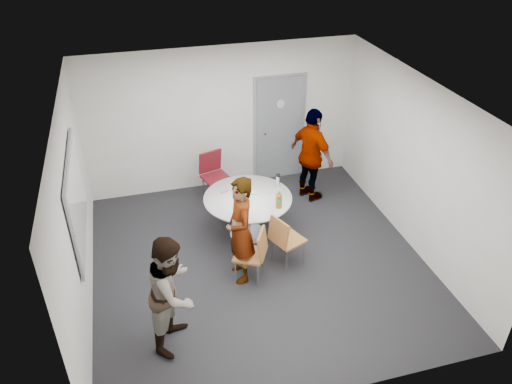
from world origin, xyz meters
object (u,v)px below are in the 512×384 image
object	(u,v)px
whiteboard	(77,199)
table	(249,202)
person_left	(173,292)
chair_near_right	(284,237)
chair_far	(214,171)
door	(279,129)
chair_near_left	(255,251)
person_main	(240,231)
person_right	(312,156)

from	to	relation	value
whiteboard	table	size ratio (longest dim) A/B	1.34
table	person_left	distance (m)	2.41
whiteboard	chair_near_right	xyz separation A→B (m)	(2.80, -0.38, -0.91)
chair_far	person_left	bearing A→B (deg)	53.72
door	chair_far	size ratio (longest dim) A/B	2.24
chair_near_left	person_left	world-z (taller)	person_left
person_left	chair_near_left	bearing A→B (deg)	-28.77
door	table	distance (m)	2.09
whiteboard	person_left	world-z (taller)	whiteboard
door	person_main	distance (m)	3.09
table	person_right	distance (m)	1.62
chair_near_left	table	bearing A→B (deg)	17.84
door	person_left	xyz separation A→B (m)	(-2.52, -3.68, -0.22)
whiteboard	chair_far	world-z (taller)	whiteboard
chair_far	person_left	distance (m)	3.37
chair_far	whiteboard	bearing A→B (deg)	22.55
whiteboard	table	bearing A→B (deg)	11.73
chair_near_right	person_left	distance (m)	2.05
chair_near_right	person_left	size ratio (longest dim) A/B	0.55
chair_near_left	chair_far	xyz separation A→B (m)	(-0.14, 2.34, 0.05)
door	chair_near_left	distance (m)	3.15
table	person_main	bearing A→B (deg)	-111.69
whiteboard	person_main	world-z (taller)	whiteboard
chair_near_left	chair_far	size ratio (longest dim) A/B	0.92
chair_near_right	person_right	size ratio (longest dim) A/B	0.50
door	person_main	size ratio (longest dim) A/B	1.26
door	chair_near_right	world-z (taller)	door
person_left	chair_far	bearing A→B (deg)	8.44
table	chair_far	xyz separation A→B (m)	(-0.34, 1.25, -0.06)
chair_near_right	person_right	world-z (taller)	person_right
whiteboard	person_right	size ratio (longest dim) A/B	1.08
whiteboard	table	world-z (taller)	whiteboard
chair_near_right	person_main	size ratio (longest dim) A/B	0.53
person_main	person_left	xyz separation A→B (m)	(-1.08, -0.95, -0.04)
table	chair_near_right	xyz separation A→B (m)	(0.30, -0.90, -0.10)
chair_near_right	chair_far	bearing A→B (deg)	174.01
table	person_main	distance (m)	1.06
door	table	bearing A→B (deg)	-121.00
whiteboard	person_right	xyz separation A→B (m)	(3.88, 1.34, -0.57)
door	table	xyz separation A→B (m)	(-1.06, -1.76, -0.39)
door	person_left	size ratio (longest dim) A/B	1.32
chair_near_left	person_left	xyz separation A→B (m)	(-1.26, -0.83, 0.27)
chair_far	person_right	world-z (taller)	person_right
whiteboard	person_right	distance (m)	4.14
table	chair_near_left	xyz separation A→B (m)	(-0.20, -1.09, -0.11)
table	chair_near_right	size ratio (longest dim) A/B	1.61
chair_near_right	person_left	bearing A→B (deg)	-82.49
whiteboard	person_main	bearing A→B (deg)	-11.84
chair_near_left	person_right	size ratio (longest dim) A/B	0.49
door	person_right	distance (m)	1.00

